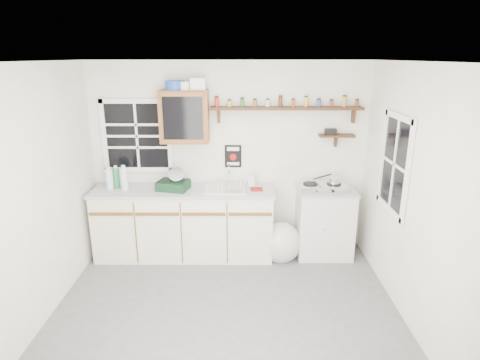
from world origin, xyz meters
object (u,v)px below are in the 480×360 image
object	(u,v)px
upper_cabinet	(185,116)
hotplate	(322,187)
dish_rack	(174,183)
right_cabinet	(324,222)
spice_shelf	(286,107)
main_cabinet	(185,222)

from	to	relation	value
upper_cabinet	hotplate	size ratio (longest dim) A/B	1.04
dish_rack	right_cabinet	bearing A→B (deg)	14.98
upper_cabinet	hotplate	distance (m)	1.95
upper_cabinet	right_cabinet	bearing A→B (deg)	-3.76
hotplate	right_cabinet	bearing A→B (deg)	12.68
spice_shelf	dish_rack	size ratio (longest dim) A/B	4.39
dish_rack	hotplate	distance (m)	1.88
upper_cabinet	dish_rack	world-z (taller)	upper_cabinet
right_cabinet	hotplate	size ratio (longest dim) A/B	1.45
main_cabinet	right_cabinet	xyz separation A→B (m)	(1.83, 0.03, -0.01)
main_cabinet	spice_shelf	size ratio (longest dim) A/B	1.21
main_cabinet	upper_cabinet	world-z (taller)	upper_cabinet
main_cabinet	dish_rack	distance (m)	0.56
right_cabinet	spice_shelf	bearing A→B (deg)	160.39
main_cabinet	hotplate	xyz separation A→B (m)	(1.77, 0.01, 0.49)
hotplate	spice_shelf	bearing A→B (deg)	150.84
right_cabinet	hotplate	world-z (taller)	hotplate
spice_shelf	dish_rack	world-z (taller)	spice_shelf
main_cabinet	dish_rack	world-z (taller)	dish_rack
main_cabinet	spice_shelf	bearing A→B (deg)	9.25
upper_cabinet	hotplate	world-z (taller)	upper_cabinet
right_cabinet	dish_rack	world-z (taller)	dish_rack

